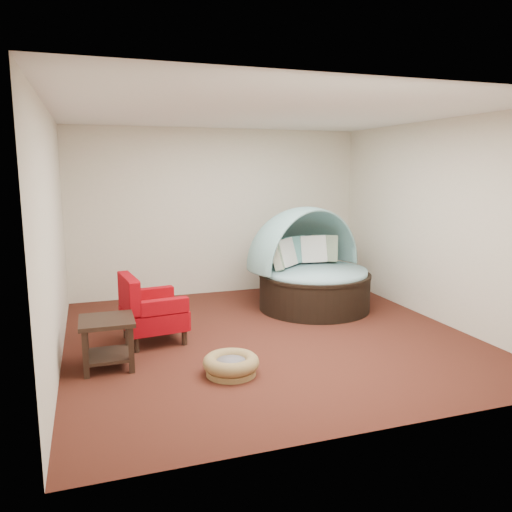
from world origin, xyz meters
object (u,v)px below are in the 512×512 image
object	(u,v)px
pet_basket	(231,364)
red_armchair	(149,311)
canopy_daybed	(310,261)
side_table	(107,336)

from	to	relation	value
pet_basket	red_armchair	distance (m)	1.49
canopy_daybed	red_armchair	size ratio (longest dim) A/B	2.53
red_armchair	side_table	distance (m)	0.87
pet_basket	side_table	distance (m)	1.38
canopy_daybed	side_table	world-z (taller)	canopy_daybed
red_armchair	side_table	xyz separation A→B (m)	(-0.53, -0.69, -0.04)
red_armchair	side_table	bearing A→B (deg)	-134.91
side_table	canopy_daybed	bearing A→B (deg)	26.00
side_table	red_armchair	bearing A→B (deg)	52.39
canopy_daybed	pet_basket	world-z (taller)	canopy_daybed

